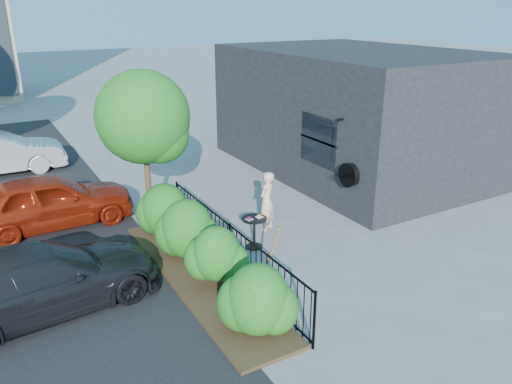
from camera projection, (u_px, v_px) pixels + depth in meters
ground at (289, 254)px, 11.40m from camera, size 120.00×120.00×0.00m
shop_building at (353, 110)px, 16.91m from camera, size 6.22×9.00×4.00m
fence at (230, 247)px, 10.50m from camera, size 0.05×6.05×1.10m
planting_bed at (201, 277)px, 10.36m from camera, size 1.30×6.00×0.08m
shrubs at (202, 246)px, 10.26m from camera, size 1.10×5.60×1.24m
patio_tree at (147, 123)px, 11.63m from camera, size 2.20×2.20×3.94m
cafe_table at (254, 227)px, 11.54m from camera, size 0.59×0.59×0.80m
woman at (267, 201)px, 12.42m from camera, size 0.66×0.60×1.52m
shovel at (268, 265)px, 9.67m from camera, size 0.52×0.18×1.40m
car_red at (50, 201)px, 12.62m from camera, size 4.10×1.71×1.39m
car_darkgrey at (41, 280)px, 9.09m from camera, size 4.59×2.32×1.28m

